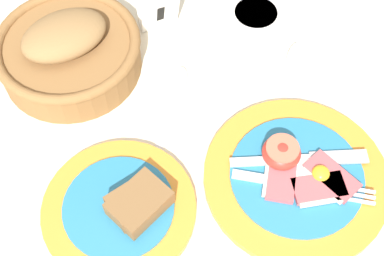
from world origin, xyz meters
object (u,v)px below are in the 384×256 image
(bread_plate, at_px, (124,207))
(sugar_cup, at_px, (254,26))
(number_card, at_px, (158,9))
(bread_basket, at_px, (68,50))
(breakfast_plate, at_px, (297,176))
(teaspoon_near_cup, at_px, (298,46))
(teaspoon_by_saucer, at_px, (173,100))

(bread_plate, relative_size, sugar_cup, 2.56)
(sugar_cup, height_order, number_card, number_card)
(sugar_cup, xyz_separation_m, bread_basket, (-0.28, 0.02, 0.00))
(breakfast_plate, height_order, teaspoon_near_cup, breakfast_plate)
(sugar_cup, distance_m, number_card, 0.15)
(number_card, distance_m, teaspoon_by_saucer, 0.15)
(number_card, xyz_separation_m, teaspoon_near_cup, (0.20, -0.10, -0.03))
(bread_basket, bearing_deg, teaspoon_near_cup, -7.70)
(teaspoon_near_cup, bearing_deg, sugar_cup, -86.37)
(number_card, relative_size, teaspoon_near_cup, 0.41)
(number_card, bearing_deg, teaspoon_near_cup, -34.76)
(bread_plate, relative_size, number_card, 2.71)
(teaspoon_by_saucer, bearing_deg, bread_plate, 173.71)
(bread_basket, bearing_deg, breakfast_plate, -44.50)
(sugar_cup, height_order, teaspoon_near_cup, sugar_cup)
(teaspoon_by_saucer, relative_size, teaspoon_near_cup, 1.02)
(bread_plate, xyz_separation_m, sugar_cup, (0.24, 0.24, 0.02))
(sugar_cup, bearing_deg, breakfast_plate, -93.27)
(number_card, bearing_deg, bread_plate, -118.83)
(number_card, relative_size, teaspoon_by_saucer, 0.41)
(number_card, bearing_deg, breakfast_plate, -77.71)
(sugar_cup, relative_size, bread_basket, 0.36)
(bread_plate, bearing_deg, teaspoon_by_saucer, 57.26)
(teaspoon_by_saucer, bearing_deg, sugar_cup, -33.73)
(breakfast_plate, relative_size, number_card, 3.36)
(bread_plate, bearing_deg, sugar_cup, 44.06)
(bread_plate, xyz_separation_m, teaspoon_by_saucer, (0.10, 0.15, -0.01))
(number_card, bearing_deg, sugar_cup, -35.05)
(breakfast_plate, bearing_deg, teaspoon_near_cup, 69.83)
(bread_plate, relative_size, teaspoon_by_saucer, 1.10)
(teaspoon_near_cup, bearing_deg, number_card, -86.99)
(bread_basket, bearing_deg, bread_plate, -82.01)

